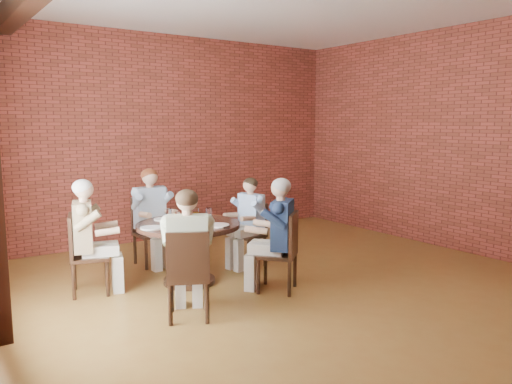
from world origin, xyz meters
TOP-DOWN VIEW (x-y plane):
  - floor at (0.00, 0.00)m, footprint 7.00×7.00m
  - wall_back at (0.00, 3.50)m, footprint 7.00×0.00m
  - wall_right at (3.25, 0.00)m, footprint 0.00×7.00m
  - dining_table at (-0.89, 1.08)m, footprint 1.25×1.25m
  - chair_a at (0.18, 1.28)m, footprint 0.43×0.43m
  - diner_a at (0.11, 1.27)m, footprint 0.64×0.55m
  - chair_b at (-0.94, 2.18)m, footprint 0.44×0.44m
  - diner_b at (-0.94, 2.09)m, footprint 0.55×0.67m
  - chair_c at (-2.08, 1.43)m, footprint 0.52×0.52m
  - diner_c at (-2.00, 1.40)m, footprint 0.76×0.68m
  - chair_d at (-1.44, 0.02)m, footprint 0.56×0.56m
  - diner_d at (-1.40, 0.09)m, footprint 0.75×0.80m
  - chair_e at (-0.11, 0.19)m, footprint 0.60×0.60m
  - diner_e at (-0.17, 0.25)m, footprint 0.82×0.83m
  - plate_a at (-0.60, 1.31)m, footprint 0.26×0.26m
  - plate_b at (-1.04, 1.45)m, footprint 0.26×0.26m
  - plate_c at (-1.38, 1.05)m, footprint 0.26×0.26m
  - plate_d at (-0.67, 0.74)m, footprint 0.26×0.26m
  - glass_a at (-0.55, 1.18)m, footprint 0.07×0.07m
  - glass_b at (-0.68, 1.27)m, footprint 0.07×0.07m
  - glass_c at (-1.00, 1.39)m, footprint 0.07×0.07m
  - glass_d at (-0.99, 1.15)m, footprint 0.07×0.07m
  - glass_e at (-1.17, 1.03)m, footprint 0.07×0.07m
  - glass_f at (-1.10, 0.74)m, footprint 0.07×0.07m
  - glass_g at (-0.81, 0.85)m, footprint 0.07×0.07m
  - smartphone at (-0.63, 0.62)m, footprint 0.13×0.17m

SIDE VIEW (x-z plane):
  - floor at x=0.00m, z-range 0.00..0.00m
  - chair_a at x=0.18m, z-range 0.04..0.92m
  - chair_d at x=-1.44m, z-range 0.04..0.97m
  - chair_c at x=-2.08m, z-range 0.04..0.97m
  - chair_e at x=-0.11m, z-range 0.04..0.97m
  - chair_b at x=-0.94m, z-range 0.04..0.98m
  - dining_table at x=-0.89m, z-range 0.15..0.90m
  - diner_a at x=0.11m, z-range 0.00..1.22m
  - diner_d at x=-1.40m, z-range 0.00..1.31m
  - diner_c at x=-2.00m, z-range 0.00..1.32m
  - diner_e at x=-0.17m, z-range 0.00..1.33m
  - diner_b at x=-0.94m, z-range 0.00..1.33m
  - smartphone at x=-0.63m, z-range 0.75..0.76m
  - plate_a at x=-0.60m, z-range 0.75..0.76m
  - plate_b at x=-1.04m, z-range 0.75..0.76m
  - plate_c at x=-1.38m, z-range 0.75..0.76m
  - plate_d at x=-0.67m, z-range 0.75..0.76m
  - glass_a at x=-0.55m, z-range 0.75..0.89m
  - glass_b at x=-0.68m, z-range 0.75..0.89m
  - glass_c at x=-1.00m, z-range 0.75..0.89m
  - glass_d at x=-0.99m, z-range 0.75..0.89m
  - glass_e at x=-1.17m, z-range 0.75..0.89m
  - glass_f at x=-1.10m, z-range 0.75..0.89m
  - glass_g at x=-0.81m, z-range 0.75..0.89m
  - wall_back at x=0.00m, z-range -1.80..5.20m
  - wall_right at x=3.25m, z-range -1.80..5.20m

